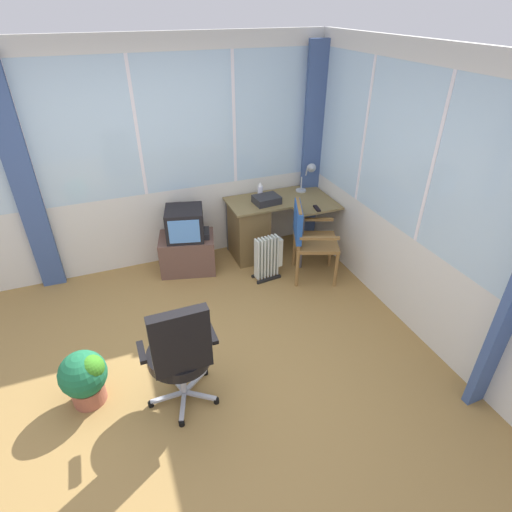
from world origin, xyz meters
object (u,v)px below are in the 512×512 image
Objects in this scene: paper_tray at (267,200)px; office_chair at (180,351)px; tv_remote at (317,208)px; potted_plant at (85,376)px; desk at (253,228)px; space_heater at (269,257)px; desk_lamp at (309,174)px; wooden_armchair at (306,232)px; tv_on_stand at (187,243)px; spray_bottle at (260,191)px.

office_chair is at bearing -128.09° from paper_tray.
office_chair is at bearing -133.42° from tv_remote.
desk is at bearing 38.47° from potted_plant.
space_heater is at bearing -90.49° from desk.
desk is 3.36× the size of desk_lamp.
tv_remote is 2.98m from potted_plant.
wooden_armchair is at bearing -66.69° from paper_tray.
tv_on_stand is at bearing 176.90° from paper_tray.
tv_on_stand is at bearing 75.94° from office_chair.
desk_lamp is 2.94m from office_chair.
potted_plant is at bearing -151.68° from space_heater.
wooden_armchair is at bearing 22.08° from potted_plant.
desk_lamp is at bearing 2.45° from tv_on_stand.
office_chair is (-1.48, -1.89, -0.19)m from paper_tray.
office_chair is 1.92× the size of space_heater.
office_chair is (-1.33, -1.96, 0.19)m from desk.
desk is 8.31× the size of tv_remote.
paper_tray is 0.65m from wooden_armchair.
desk is 0.84m from tv_on_stand.
potted_plant is (-1.21, -1.62, -0.08)m from tv_on_stand.
tv_remote reaches higher than potted_plant.
space_heater is at bearing 47.20° from office_chair.
wooden_armchair reaches higher than space_heater.
potted_plant is (-2.05, -1.63, -0.12)m from desk.
tv_on_stand reaches higher than potted_plant.
office_chair is 1.29× the size of tv_on_stand.
wooden_armchair is 2.67m from potted_plant.
spray_bottle reaches higher than paper_tray.
wooden_armchair is (-0.24, -0.20, -0.17)m from tv_remote.
desk_lamp is 1.24× the size of paper_tray.
desk_lamp is 1.20m from space_heater.
space_heater is at bearing 28.32° from potted_plant.
paper_tray is (0.02, -0.15, -0.06)m from spray_bottle.
paper_tray reaches higher than desk.
spray_bottle is at bearing 98.58° from paper_tray.
wooden_armchair is at bearing 37.38° from office_chair.
office_chair is 2.02m from tv_on_stand.
paper_tray is at bearing 151.35° from tv_remote.
desk_lamp is at bearing 43.75° from office_chair.
tv_on_stand is 1.64× the size of potted_plant.
desk_lamp reaches higher than paper_tray.
desk is 0.42m from paper_tray.
spray_bottle reaches higher than tv_remote.
tv_remote is (-0.14, -0.49, -0.23)m from desk_lamp.
space_heater is at bearing -108.94° from paper_tray.
spray_bottle reaches higher than wooden_armchair.
wooden_armchair is at bearing -26.72° from tv_on_stand.
tv_remote is at bearing -105.81° from desk_lamp.
desk_lamp is 0.36× the size of office_chair.
tv_on_stand is (0.49, 1.94, -0.23)m from office_chair.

